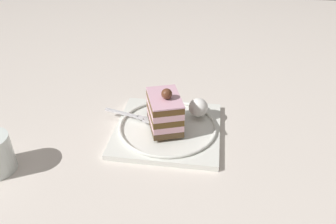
# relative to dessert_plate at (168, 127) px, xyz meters

# --- Properties ---
(ground_plane) EXTENTS (2.40, 2.40, 0.00)m
(ground_plane) POSITION_rel_dessert_plate_xyz_m (0.01, 0.00, -0.01)
(ground_plane) COLOR silver
(dessert_plate) EXTENTS (0.23, 0.23, 0.02)m
(dessert_plate) POSITION_rel_dessert_plate_xyz_m (0.00, 0.00, 0.00)
(dessert_plate) COLOR white
(dessert_plate) RESTS_ON ground_plane
(cake_slice) EXTENTS (0.09, 0.11, 0.09)m
(cake_slice) POSITION_rel_dessert_plate_xyz_m (0.00, 0.01, 0.05)
(cake_slice) COLOR brown
(cake_slice) RESTS_ON dessert_plate
(whipped_cream_dollop) EXTENTS (0.04, 0.04, 0.04)m
(whipped_cream_dollop) POSITION_rel_dessert_plate_xyz_m (-0.06, -0.04, 0.03)
(whipped_cream_dollop) COLOR white
(whipped_cream_dollop) RESTS_ON dessert_plate
(fork) EXTENTS (0.13, 0.04, 0.00)m
(fork) POSITION_rel_dessert_plate_xyz_m (0.08, -0.02, 0.01)
(fork) COLOR silver
(fork) RESTS_ON dessert_plate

